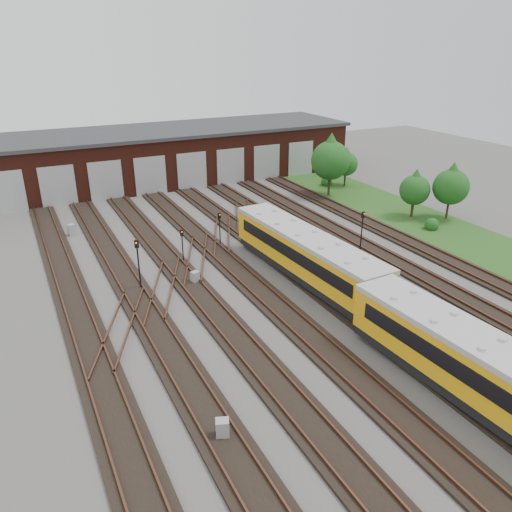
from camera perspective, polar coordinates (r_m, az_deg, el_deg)
name	(u,v)px	position (r m, az deg, el deg)	size (l,w,h in m)	color
ground	(338,330)	(31.47, 9.35, -8.39)	(120.00, 120.00, 0.00)	#4A4845
track_network	(330,325)	(31.73, 8.50, -7.81)	(30.40, 70.00, 0.33)	black
maintenance_shed	(152,156)	(64.74, -11.77, 11.17)	(51.00, 12.50, 6.35)	#4B1B12
grass_verge	(443,231)	(49.98, 20.54, 2.74)	(8.00, 55.00, 0.05)	#1E4D19
metro_train	(486,374)	(26.44, 24.82, -12.12)	(3.62, 47.95, 3.27)	black
signal_mast_0	(138,258)	(35.83, -13.33, -0.27)	(0.33, 0.32, 3.79)	black
signal_mast_1	(220,225)	(42.85, -4.17, 3.58)	(0.26, 0.24, 2.99)	black
signal_mast_2	(182,241)	(39.93, -8.43, 1.67)	(0.26, 0.24, 2.76)	black
signal_mast_3	(362,227)	(42.29, 12.04, 3.31)	(0.29, 0.28, 3.53)	black
relay_cabinet_0	(222,429)	(23.57, -3.86, -19.15)	(0.60, 0.50, 1.00)	#979A9C
relay_cabinet_1	(71,230)	(48.65, -20.34, 2.83)	(0.61, 0.51, 1.02)	#979A9C
relay_cabinet_2	(195,277)	(36.81, -6.97, -2.45)	(0.56, 0.47, 0.93)	#979A9C
relay_cabinet_3	(267,218)	(48.61, 1.28, 4.39)	(0.68, 0.57, 1.14)	#979A9C
relay_cabinet_4	(353,258)	(40.55, 11.07, -0.26)	(0.52, 0.43, 0.86)	#979A9C
tree_0	(331,156)	(57.25, 8.53, 11.26)	(4.32, 4.32, 7.15)	#332217
tree_1	(346,161)	(62.12, 10.26, 10.62)	(2.85, 2.85, 4.73)	#332217
tree_2	(452,183)	(52.55, 21.46, 7.80)	(3.47, 3.47, 5.75)	#332217
tree_3	(415,186)	(52.08, 17.73, 7.58)	(2.98, 2.98, 4.95)	#332217
bush_1	(432,223)	(49.79, 19.47, 3.59)	(1.31, 1.31, 1.31)	#144715
bush_2	(327,180)	(62.40, 8.07, 8.58)	(1.34, 1.34, 1.34)	#144715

